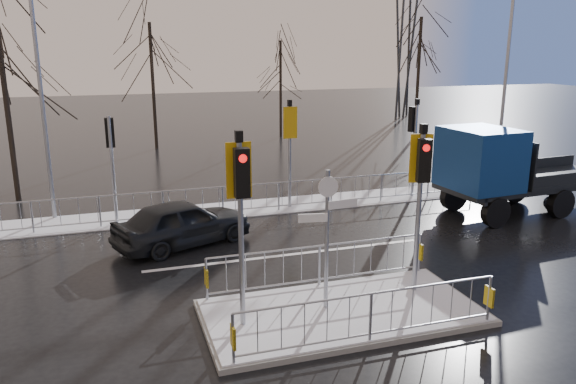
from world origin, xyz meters
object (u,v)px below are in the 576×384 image
object	(u,v)px
traffic_island	(341,298)
street_lamp_right	(507,79)
flatbed_truck	(501,169)
street_lamp_left	(42,84)
car_far_lane	(183,223)

from	to	relation	value
traffic_island	street_lamp_right	world-z (taller)	street_lamp_right
flatbed_truck	street_lamp_left	distance (m)	15.38
car_far_lane	traffic_island	bearing A→B (deg)	-175.20
traffic_island	flatbed_truck	size ratio (longest dim) A/B	0.89
traffic_island	street_lamp_left	size ratio (longest dim) A/B	0.73
traffic_island	street_lamp_right	size ratio (longest dim) A/B	0.75
traffic_island	flatbed_truck	bearing A→B (deg)	32.99
traffic_island	street_lamp_right	distance (m)	14.14
traffic_island	street_lamp_right	xyz separation A→B (m)	(10.58, 8.49, 4.00)
traffic_island	street_lamp_left	xyz separation A→B (m)	(-6.42, 9.49, 4.10)
traffic_island	street_lamp_left	world-z (taller)	street_lamp_left
street_lamp_right	street_lamp_left	distance (m)	17.03
flatbed_truck	street_lamp_left	xyz separation A→B (m)	(-14.50, 4.24, 2.87)
flatbed_truck	street_lamp_right	bearing A→B (deg)	52.33
flatbed_truck	street_lamp_left	size ratio (longest dim) A/B	0.82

